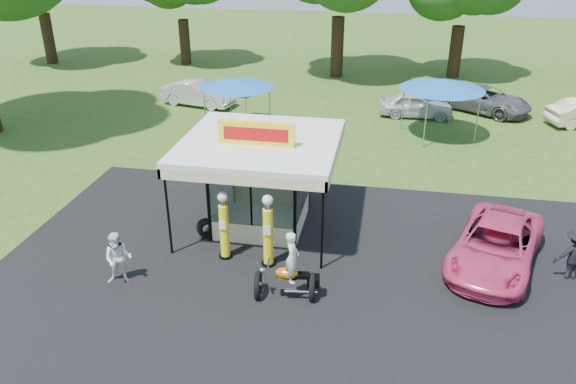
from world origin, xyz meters
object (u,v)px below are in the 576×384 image
(kiosk_car, at_px, (274,188))
(spectator_east_a, at_px, (574,254))
(tent_west, at_px, (237,83))
(motorcycle, at_px, (290,272))
(tent_east, at_px, (442,85))
(pink_sedan, at_px, (496,245))
(bg_car_c, at_px, (416,105))
(spectator_west, at_px, (118,259))
(bg_car_d, at_px, (485,99))
(gas_station_kiosk, at_px, (261,181))
(gas_pump_left, at_px, (224,227))
(bg_car_a, at_px, (198,93))
(gas_pump_right, at_px, (268,232))

(kiosk_car, relative_size, spectator_east_a, 1.61)
(tent_west, bearing_deg, kiosk_car, -65.62)
(motorcycle, bearing_deg, tent_east, 64.08)
(kiosk_car, relative_size, pink_sedan, 0.53)
(kiosk_car, bearing_deg, motorcycle, -164.18)
(motorcycle, distance_m, bg_car_c, 18.79)
(spectator_west, bearing_deg, bg_car_d, 43.31)
(motorcycle, bearing_deg, pink_sedan, 17.62)
(pink_sedan, xyz_separation_m, bg_car_c, (-2.24, 15.41, -0.03))
(gas_station_kiosk, bearing_deg, gas_pump_left, -105.82)
(spectator_west, distance_m, bg_car_c, 20.79)
(tent_east, bearing_deg, tent_west, -176.08)
(kiosk_car, height_order, tent_west, tent_west)
(bg_car_c, bearing_deg, tent_west, 111.20)
(spectator_west, bearing_deg, pink_sedan, 1.93)
(kiosk_car, bearing_deg, spectator_east_a, -110.32)
(bg_car_a, height_order, tent_east, tent_east)
(kiosk_car, distance_m, spectator_east_a, 11.00)
(gas_pump_right, xyz_separation_m, spectator_west, (-4.32, -1.80, -0.36))
(motorcycle, bearing_deg, bg_car_a, 108.72)
(bg_car_c, distance_m, tent_west, 10.41)
(gas_pump_right, distance_m, pink_sedan, 7.40)
(pink_sedan, xyz_separation_m, bg_car_a, (-15.26, 15.23, 0.01))
(gas_station_kiosk, xyz_separation_m, pink_sedan, (8.07, -1.24, -1.05))
(tent_west, distance_m, tent_east, 10.59)
(bg_car_a, distance_m, bg_car_d, 17.11)
(gas_station_kiosk, bearing_deg, tent_west, 109.63)
(pink_sedan, distance_m, bg_car_d, 17.20)
(gas_pump_left, xyz_separation_m, spectator_east_a, (11.00, 0.83, -0.30))
(kiosk_car, relative_size, bg_car_d, 0.53)
(pink_sedan, distance_m, spectator_east_a, 2.27)
(gas_pump_left, bearing_deg, bg_car_a, 111.57)
(bg_car_d, bearing_deg, tent_west, 145.66)
(gas_station_kiosk, bearing_deg, bg_car_c, 67.63)
(gas_pump_right, bearing_deg, bg_car_c, 73.38)
(gas_pump_right, height_order, bg_car_a, gas_pump_right)
(bg_car_d, bearing_deg, gas_station_kiosk, -178.27)
(gas_station_kiosk, distance_m, gas_pump_left, 2.61)
(gas_station_kiosk, height_order, spectator_west, gas_station_kiosk)
(bg_car_c, height_order, tent_west, tent_west)
(motorcycle, height_order, pink_sedan, motorcycle)
(gas_pump_left, xyz_separation_m, tent_east, (7.56, 13.52, 1.56))
(gas_pump_right, xyz_separation_m, bg_car_a, (-8.01, 16.60, -0.48))
(motorcycle, bearing_deg, gas_pump_right, 114.51)
(bg_car_c, relative_size, bg_car_d, 0.78)
(gas_pump_right, distance_m, tent_west, 13.79)
(spectator_east_a, relative_size, bg_car_a, 0.39)
(pink_sedan, bearing_deg, bg_car_a, 153.69)
(gas_pump_right, xyz_separation_m, pink_sedan, (7.25, 1.37, -0.49))
(bg_car_c, bearing_deg, motorcycle, 167.08)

